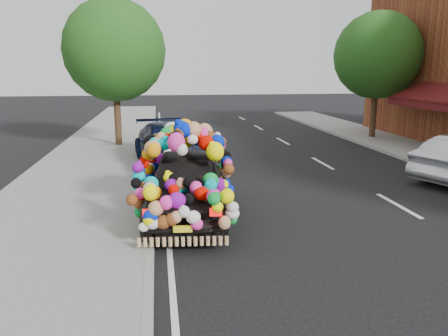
% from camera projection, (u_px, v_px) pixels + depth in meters
% --- Properties ---
extents(ground, '(100.00, 100.00, 0.00)m').
position_uv_depth(ground, '(254.00, 213.00, 10.11)').
color(ground, black).
rests_on(ground, ground).
extents(sidewalk, '(4.00, 60.00, 0.12)m').
position_uv_depth(sidewalk, '(60.00, 219.00, 9.47)').
color(sidewalk, gray).
rests_on(sidewalk, ground).
extents(kerb, '(0.15, 60.00, 0.13)m').
position_uv_depth(kerb, '(151.00, 215.00, 9.75)').
color(kerb, gray).
rests_on(kerb, ground).
extents(lane_markings, '(6.00, 50.00, 0.01)m').
position_uv_depth(lane_markings, '(398.00, 205.00, 10.64)').
color(lane_markings, silver).
rests_on(lane_markings, ground).
extents(tree_near_sidewalk, '(4.20, 4.20, 6.13)m').
position_uv_depth(tree_near_sidewalk, '(114.00, 50.00, 17.84)').
color(tree_near_sidewalk, '#332114').
rests_on(tree_near_sidewalk, ground).
extents(tree_far_b, '(4.00, 4.00, 5.90)m').
position_uv_depth(tree_far_b, '(378.00, 55.00, 20.09)').
color(tree_far_b, '#332114').
rests_on(tree_far_b, ground).
extents(plush_art_car, '(2.51, 4.67, 2.11)m').
position_uv_depth(plush_art_car, '(186.00, 169.00, 9.71)').
color(plush_art_car, black).
rests_on(plush_art_car, ground).
extents(navy_sedan, '(2.77, 5.29, 1.46)m').
position_uv_depth(navy_sedan, '(170.00, 146.00, 14.71)').
color(navy_sedan, black).
rests_on(navy_sedan, ground).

